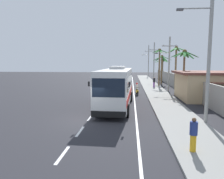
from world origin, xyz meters
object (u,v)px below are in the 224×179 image
(palm_third, at_px, (184,60))
(coach_bus_foreground, at_px, (116,86))
(pedestrian_near_kerb, at_px, (193,134))
(palm_second, at_px, (162,64))
(utility_pole_distant, at_px, (148,60))
(pedestrian_midwalk, at_px, (154,82))
(utility_pole_mid, at_px, (169,63))
(utility_pole_nearest, at_px, (209,44))
(palm_nearest, at_px, (176,58))
(motorcycle_beside_bus, at_px, (137,90))
(utility_pole_far, at_px, (154,61))
(palm_farthest, at_px, (159,60))
(palm_fourth, at_px, (163,65))

(palm_third, bearing_deg, coach_bus_foreground, -136.94)
(pedestrian_near_kerb, xyz_separation_m, palm_second, (3.14, 33.46, 3.09))
(utility_pole_distant, distance_m, palm_second, 23.88)
(coach_bus_foreground, bearing_deg, pedestrian_midwalk, 71.62)
(pedestrian_midwalk, height_order, utility_pole_mid, utility_pole_mid)
(utility_pole_nearest, relative_size, palm_nearest, 1.48)
(coach_bus_foreground, xyz_separation_m, utility_pole_mid, (6.93, 12.10, 2.26))
(motorcycle_beside_bus, bearing_deg, palm_third, -3.98)
(pedestrian_midwalk, distance_m, palm_second, 7.96)
(coach_bus_foreground, xyz_separation_m, utility_pole_far, (6.62, 29.46, 2.56))
(palm_second, xyz_separation_m, palm_farthest, (-1.02, -4.33, 0.73))
(utility_pole_distant, distance_m, palm_nearest, 31.57)
(utility_pole_distant, xyz_separation_m, palm_fourth, (2.23, -14.90, -1.32))
(motorcycle_beside_bus, bearing_deg, pedestrian_near_kerb, -83.52)
(coach_bus_foreground, relative_size, palm_second, 1.91)
(pedestrian_midwalk, xyz_separation_m, utility_pole_distant, (1.40, 30.89, 3.97))
(utility_pole_nearest, xyz_separation_m, utility_pole_distant, (0.11, 52.07, -0.46))
(utility_pole_nearest, xyz_separation_m, palm_second, (0.87, 28.22, -1.42))
(utility_pole_distant, height_order, palm_farthest, utility_pole_distant)
(pedestrian_midwalk, height_order, palm_third, palm_third)
(pedestrian_midwalk, height_order, palm_fourth, palm_fourth)
(pedestrian_near_kerb, height_order, utility_pole_far, utility_pole_far)
(palm_nearest, bearing_deg, motorcycle_beside_bus, -131.22)
(utility_pole_mid, height_order, palm_second, utility_pole_mid)
(pedestrian_midwalk, relative_size, palm_nearest, 0.25)
(palm_second, distance_m, palm_fourth, 9.08)
(utility_pole_mid, bearing_deg, pedestrian_near_kerb, -96.60)
(coach_bus_foreground, distance_m, utility_pole_far, 30.30)
(pedestrian_midwalk, distance_m, utility_pole_far, 14.05)
(utility_pole_nearest, xyz_separation_m, palm_farthest, (-0.15, 23.89, -0.69))
(utility_pole_nearest, distance_m, palm_third, 12.95)
(palm_third, height_order, palm_farthest, palm_farthest)
(pedestrian_midwalk, relative_size, utility_pole_distant, 0.18)
(utility_pole_distant, xyz_separation_m, palm_second, (0.77, -23.85, -0.96))
(pedestrian_midwalk, bearing_deg, pedestrian_near_kerb, 65.24)
(palm_nearest, relative_size, palm_third, 1.17)
(palm_third, bearing_deg, utility_pole_far, 93.88)
(coach_bus_foreground, bearing_deg, utility_pole_nearest, -38.62)
(palm_second, relative_size, palm_fourth, 1.09)
(coach_bus_foreground, relative_size, utility_pole_far, 1.25)
(coach_bus_foreground, bearing_deg, utility_pole_far, 77.34)
(pedestrian_midwalk, height_order, palm_nearest, palm_nearest)
(coach_bus_foreground, xyz_separation_m, palm_fourth, (8.92, 31.92, 1.68))
(motorcycle_beside_bus, xyz_separation_m, palm_farthest, (4.22, 10.65, 4.14))
(motorcycle_beside_bus, distance_m, palm_second, 16.23)
(coach_bus_foreground, distance_m, motorcycle_beside_bus, 8.40)
(palm_farthest, bearing_deg, utility_pole_nearest, -89.65)
(pedestrian_near_kerb, distance_m, palm_nearest, 26.47)
(coach_bus_foreground, relative_size, utility_pole_mid, 1.37)
(palm_nearest, height_order, palm_second, palm_nearest)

